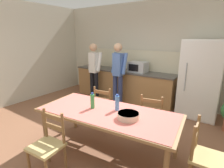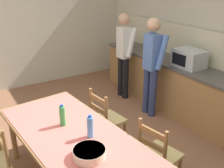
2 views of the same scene
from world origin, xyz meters
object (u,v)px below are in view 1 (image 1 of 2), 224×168
(refrigerator, at_px, (200,80))
(chair_side_far_right, at_px, (152,117))
(chair_side_far_left, at_px, (105,107))
(person_at_sink, at_px, (94,69))
(microwave, at_px, (138,67))
(chair_head_end, at_px, (204,156))
(dining_table, at_px, (107,115))
(chair_side_near_left, at_px, (48,145))
(bottle_off_centre, at_px, (117,103))
(person_at_counter, at_px, (118,71))
(serving_bowl, at_px, (128,115))
(bottle_near_centre, at_px, (92,101))

(refrigerator, distance_m, chair_side_far_right, 1.75)
(chair_side_far_left, distance_m, person_at_sink, 1.86)
(microwave, relative_size, chair_head_end, 0.55)
(dining_table, relative_size, chair_side_near_left, 2.60)
(chair_side_far_right, relative_size, chair_side_near_left, 1.00)
(microwave, bearing_deg, chair_side_far_right, -55.47)
(dining_table, height_order, bottle_off_centre, bottle_off_centre)
(bottle_off_centre, height_order, person_at_counter, person_at_counter)
(microwave, relative_size, dining_table, 0.21)
(serving_bowl, xyz_separation_m, person_at_counter, (-1.42, 1.95, 0.18))
(person_at_sink, distance_m, person_at_counter, 0.88)
(person_at_counter, bearing_deg, microwave, -34.15)
(dining_table, xyz_separation_m, chair_side_far_left, (-0.58, 0.73, -0.24))
(chair_side_near_left, relative_size, person_at_sink, 0.53)
(bottle_near_centre, distance_m, chair_head_end, 1.77)
(serving_bowl, relative_size, chair_side_far_right, 0.35)
(dining_table, bearing_deg, bottle_off_centre, 52.78)
(serving_bowl, bearing_deg, microwave, 113.38)
(chair_side_far_left, distance_m, chair_side_near_left, 1.57)
(microwave, relative_size, person_at_counter, 0.29)
(chair_side_far_left, bearing_deg, chair_head_end, 156.53)
(person_at_counter, bearing_deg, serving_bowl, -143.97)
(bottle_off_centre, distance_m, person_at_sink, 2.69)
(microwave, xyz_separation_m, serving_bowl, (1.07, -2.47, -0.27))
(dining_table, distance_m, chair_side_near_left, 0.97)
(chair_side_far_left, height_order, person_at_sink, person_at_sink)
(microwave, bearing_deg, bottle_off_centre, -71.60)
(dining_table, distance_m, chair_head_end, 1.45)
(chair_side_far_right, bearing_deg, refrigerator, -120.07)
(bottle_near_centre, relative_size, serving_bowl, 0.84)
(microwave, distance_m, chair_side_far_right, 2.04)
(dining_table, relative_size, person_at_counter, 1.35)
(bottle_off_centre, bearing_deg, dining_table, -127.22)
(refrigerator, distance_m, chair_side_far_left, 2.36)
(bottle_near_centre, height_order, chair_side_far_right, bottle_near_centre)
(dining_table, relative_size, bottle_near_centre, 8.76)
(dining_table, height_order, chair_side_far_right, chair_side_far_right)
(person_at_counter, bearing_deg, bottle_off_centre, -147.93)
(dining_table, bearing_deg, chair_side_near_left, -117.61)
(chair_head_end, relative_size, person_at_counter, 0.52)
(dining_table, bearing_deg, person_at_counter, 117.92)
(chair_head_end, distance_m, person_at_sink, 3.81)
(bottle_off_centre, bearing_deg, person_at_sink, 137.94)
(chair_side_near_left, xyz_separation_m, person_at_counter, (-0.58, 2.75, 0.54))
(chair_side_far_right, bearing_deg, serving_bowl, 76.83)
(dining_table, height_order, chair_side_near_left, chair_side_near_left)
(bottle_near_centre, xyz_separation_m, serving_bowl, (0.69, -0.01, -0.07))
(chair_side_far_left, xyz_separation_m, person_at_counter, (-0.43, 1.18, 0.54))
(chair_side_near_left, bearing_deg, refrigerator, 61.87)
(dining_table, bearing_deg, microwave, 105.25)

